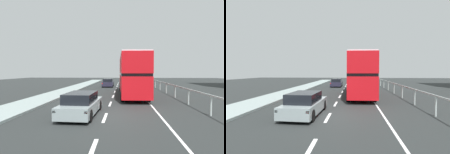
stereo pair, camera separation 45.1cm
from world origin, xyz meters
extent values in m
cube|color=#252828|center=(0.00, 0.00, -0.05)|extent=(73.98, 120.00, 0.10)
cube|color=gray|center=(-6.31, 0.00, 0.07)|extent=(2.80, 80.00, 0.14)
cube|color=silver|center=(0.00, -4.67, 0.00)|extent=(0.16, 2.05, 0.01)
cube|color=silver|center=(0.00, -0.51, 0.00)|extent=(0.16, 2.05, 0.01)
cube|color=silver|center=(0.00, 3.64, 0.00)|extent=(0.16, 2.05, 0.01)
cube|color=silver|center=(0.00, 7.80, 0.00)|extent=(0.16, 2.05, 0.01)
cube|color=silver|center=(0.00, 11.95, 0.00)|extent=(0.16, 2.05, 0.01)
cube|color=silver|center=(0.00, 16.11, 0.00)|extent=(0.16, 2.05, 0.01)
cube|color=silver|center=(0.00, 20.26, 0.00)|extent=(0.16, 2.05, 0.01)
cube|color=silver|center=(0.00, 24.42, 0.00)|extent=(0.16, 2.05, 0.01)
cube|color=silver|center=(0.00, 28.57, 0.00)|extent=(0.16, 2.05, 0.01)
cube|color=silver|center=(3.14, 9.00, 0.00)|extent=(0.12, 46.00, 0.01)
cube|color=#ACB8B5|center=(6.07, 9.00, 1.18)|extent=(0.08, 42.00, 0.08)
cylinder|color=#ACB8B5|center=(6.07, 0.25, 0.59)|extent=(0.10, 0.10, 1.18)
cylinder|color=#ACB8B5|center=(6.07, 3.75, 0.59)|extent=(0.10, 0.10, 1.18)
cylinder|color=#ACB8B5|center=(6.07, 7.25, 0.59)|extent=(0.10, 0.10, 1.18)
cylinder|color=#ACB8B5|center=(6.07, 10.75, 0.59)|extent=(0.10, 0.10, 1.18)
cylinder|color=#ACB8B5|center=(6.07, 14.25, 0.59)|extent=(0.10, 0.10, 1.18)
cylinder|color=#ACB8B5|center=(6.07, 17.75, 0.59)|extent=(0.10, 0.10, 1.18)
cylinder|color=#ACB8B5|center=(6.07, 21.25, 0.59)|extent=(0.10, 0.10, 1.18)
cylinder|color=#ACB8B5|center=(6.07, 24.75, 0.59)|extent=(0.10, 0.10, 1.18)
cylinder|color=#ACB8B5|center=(6.07, 28.25, 0.59)|extent=(0.10, 0.10, 1.18)
cube|color=red|center=(1.93, 8.96, 1.26)|extent=(2.76, 11.55, 1.83)
cube|color=black|center=(1.93, 8.96, 2.30)|extent=(2.77, 11.09, 0.24)
cube|color=red|center=(1.93, 8.96, 3.28)|extent=(2.76, 11.55, 1.72)
cube|color=silver|center=(1.93, 8.96, 4.18)|extent=(2.71, 11.32, 0.10)
cube|color=black|center=(1.77, 14.68, 1.35)|extent=(2.18, 0.10, 1.28)
cube|color=yellow|center=(1.77, 14.68, 3.70)|extent=(1.46, 0.08, 0.28)
cylinder|color=black|center=(0.69, 13.27, 0.50)|extent=(0.31, 1.01, 1.00)
cylinder|color=black|center=(2.92, 13.33, 0.50)|extent=(0.31, 1.01, 1.00)
cylinder|color=black|center=(0.94, 4.79, 0.50)|extent=(0.31, 1.01, 1.00)
cylinder|color=black|center=(3.17, 4.85, 0.50)|extent=(0.31, 1.01, 1.00)
cube|color=gray|center=(-1.42, 0.03, 0.49)|extent=(1.92, 4.33, 0.62)
cube|color=black|center=(-1.43, -0.18, 1.07)|extent=(1.63, 2.41, 0.54)
cube|color=red|center=(-2.28, -2.04, 0.64)|extent=(0.16, 0.07, 0.12)
cube|color=red|center=(-0.73, -2.10, 0.64)|extent=(0.16, 0.07, 0.12)
cylinder|color=black|center=(-2.16, 1.50, 0.32)|extent=(0.23, 0.65, 0.64)
cylinder|color=black|center=(-0.57, 1.43, 0.32)|extent=(0.23, 0.65, 0.64)
cylinder|color=black|center=(-2.28, -1.37, 0.32)|extent=(0.23, 0.65, 0.64)
cylinder|color=black|center=(-0.69, -1.43, 0.32)|extent=(0.23, 0.65, 0.64)
cube|color=#232234|center=(-1.45, 19.46, 0.51)|extent=(1.74, 4.47, 0.65)
cube|color=black|center=(-1.45, 19.24, 1.08)|extent=(1.53, 2.46, 0.50)
cube|color=red|center=(-2.21, 17.26, 0.67)|extent=(0.16, 0.06, 0.12)
cube|color=red|center=(-0.68, 17.26, 0.67)|extent=(0.16, 0.06, 0.12)
cylinder|color=black|center=(-2.24, 20.99, 0.32)|extent=(0.20, 0.64, 0.64)
cylinder|color=black|center=(-0.67, 21.00, 0.32)|extent=(0.20, 0.64, 0.64)
cylinder|color=black|center=(-2.23, 17.93, 0.32)|extent=(0.20, 0.64, 0.64)
cylinder|color=black|center=(-0.66, 17.93, 0.32)|extent=(0.20, 0.64, 0.64)
camera|label=1|loc=(0.99, -10.21, 2.57)|focal=28.38mm
camera|label=2|loc=(1.44, -10.18, 2.57)|focal=28.38mm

